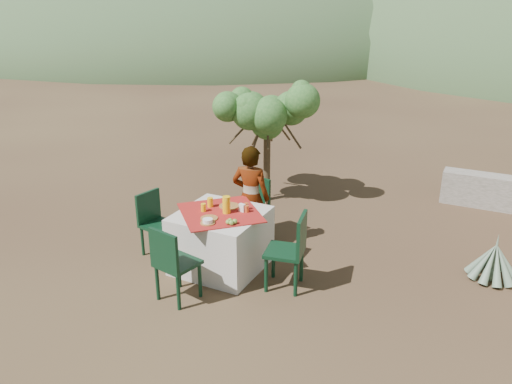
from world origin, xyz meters
TOP-DOWN VIEW (x-y plane):
  - ground at (0.00, 0.00)m, footprint 160.00×160.00m
  - table at (0.11, -0.36)m, footprint 1.30×1.30m
  - chair_far at (0.07, 0.64)m, footprint 0.50×0.50m
  - chair_near at (0.04, -1.28)m, footprint 0.49×0.49m
  - chair_left at (-0.88, -0.41)m, footprint 0.46×0.46m
  - chair_right at (1.10, -0.42)m, footprint 0.51×0.51m
  - person at (0.18, 0.34)m, footprint 0.56×0.40m
  - shrub_tree at (-0.33, 2.08)m, footprint 1.53×1.50m
  - agave at (3.24, 0.90)m, footprint 0.63×0.61m
  - hill_near_left at (-18.00, 30.00)m, footprint 40.00×40.00m
  - hill_far_center at (-4.00, 52.00)m, footprint 60.00×60.00m
  - plate_far at (0.12, -0.15)m, footprint 0.26×0.26m
  - plate_near at (0.10, -0.59)m, footprint 0.21×0.21m
  - glass_far at (-0.09, -0.26)m, footprint 0.08×0.08m
  - glass_near at (-0.08, -0.43)m, footprint 0.06×0.06m
  - juice_pitcher at (0.20, -0.34)m, footprint 0.10×0.10m
  - bowl_plate at (0.16, -0.71)m, footprint 0.18×0.18m
  - white_bowl at (0.16, -0.71)m, footprint 0.12×0.12m
  - jar_left at (0.41, -0.21)m, footprint 0.05×0.05m
  - jar_right at (0.36, -0.13)m, footprint 0.05×0.05m
  - napkin_holder at (0.35, -0.22)m, footprint 0.09×0.06m
  - fruit_cluster at (0.41, -0.61)m, footprint 0.12×0.11m

SIDE VIEW (x-z plane):
  - ground at x=0.00m, z-range 0.00..0.00m
  - hill_near_left at x=-18.00m, z-range -8.00..8.00m
  - hill_far_center at x=-4.00m, z-range -12.00..12.00m
  - agave at x=3.24m, z-range -0.11..0.56m
  - table at x=0.11m, z-range 0.00..0.76m
  - chair_left at x=-0.88m, z-range 0.05..0.91m
  - chair_far at x=0.07m, z-range 0.05..0.93m
  - chair_near at x=0.04m, z-range 0.05..0.96m
  - chair_right at x=1.10m, z-range 0.05..0.99m
  - person at x=0.18m, z-range 0.00..1.45m
  - bowl_plate at x=0.16m, z-range 0.76..0.77m
  - plate_far at x=0.12m, z-range 0.76..0.78m
  - plate_near at x=0.10m, z-range 0.76..0.78m
  - fruit_cluster at x=0.41m, z-range 0.76..0.82m
  - white_bowl at x=0.16m, z-range 0.77..0.82m
  - jar_right at x=0.36m, z-range 0.76..0.85m
  - jar_left at x=0.41m, z-range 0.76..0.85m
  - napkin_holder at x=0.35m, z-range 0.76..0.86m
  - glass_near at x=-0.08m, z-range 0.76..0.86m
  - glass_far at x=-0.09m, z-range 0.76..0.88m
  - juice_pitcher at x=0.20m, z-range 0.76..0.98m
  - shrub_tree at x=-0.33m, z-range 0.52..2.33m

